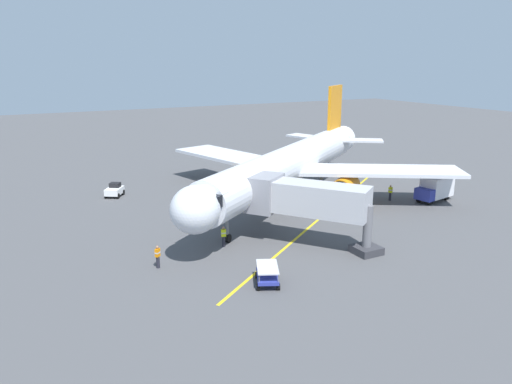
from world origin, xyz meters
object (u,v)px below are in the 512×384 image
airplane (290,165)px  baggage_cart_starboard_side (267,275)px  box_truck_near_nose (435,188)px  tug_portside (115,190)px  ground_crew_marshaller (158,256)px  jet_bridge (300,199)px  ground_crew_wing_walker (390,193)px  ground_crew_loader (224,236)px

airplane → baggage_cart_starboard_side: (12.14, 16.70, -3.35)m
box_truck_near_nose → tug_portside: (29.81, -17.94, -0.68)m
ground_crew_marshaller → box_truck_near_nose: box_truck_near_nose is taller
tug_portside → airplane: bearing=145.9°
airplane → box_truck_near_nose: bearing=152.8°
jet_bridge → ground_crew_wing_walker: size_ratio=6.05×
airplane → jet_bridge: bearing=61.6°
jet_bridge → ground_crew_wing_walker: (-15.64, -6.17, -2.88)m
airplane → ground_crew_loader: bearing=37.1°
ground_crew_marshaller → ground_crew_wing_walker: 28.12m
airplane → baggage_cart_starboard_side: bearing=54.0°
box_truck_near_nose → airplane: bearing=-27.2°
ground_crew_loader → tug_portside: bearing=-78.1°
jet_bridge → ground_crew_wing_walker: bearing=-158.5°
ground_crew_marshaller → box_truck_near_nose: bearing=-173.7°
tug_portside → baggage_cart_starboard_side: tug_portside is taller
tug_portside → ground_crew_loader: bearing=101.9°
jet_bridge → airplane: bearing=-118.4°
ground_crew_marshaller → baggage_cart_starboard_side: 8.34m
ground_crew_marshaller → tug_portside: size_ratio=0.62×
ground_crew_loader → baggage_cart_starboard_side: 7.76m
box_truck_near_nose → jet_bridge: bearing=11.1°
airplane → tug_portside: airplane is taller
ground_crew_wing_walker → ground_crew_loader: (21.53, 4.14, 0.00)m
jet_bridge → tug_portside: jet_bridge is taller
ground_crew_wing_walker → box_truck_near_nose: bearing=150.9°
ground_crew_wing_walker → box_truck_near_nose: (-4.10, 2.29, 0.50)m
jet_bridge → ground_crew_wing_walker: 17.06m
ground_crew_loader → jet_bridge: bearing=160.9°
airplane → ground_crew_wing_walker: (-9.70, 4.81, -3.12)m
airplane → jet_bridge: airplane is taller
airplane → ground_crew_marshaller: 20.96m
box_truck_near_nose → ground_crew_loader: bearing=4.1°
baggage_cart_starboard_side → ground_crew_loader: bearing=-92.3°
ground_crew_loader → baggage_cart_starboard_side: (0.31, 7.75, -0.23)m
airplane → jet_bridge: 12.50m
ground_crew_loader → box_truck_near_nose: bearing=-175.9°
ground_crew_wing_walker → baggage_cart_starboard_side: bearing=28.6°
box_truck_near_nose → ground_crew_wing_walker: bearing=-29.1°
ground_crew_marshaller → ground_crew_loader: same height
jet_bridge → ground_crew_marshaller: size_ratio=6.05×
jet_bridge → ground_crew_loader: bearing=-19.1°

